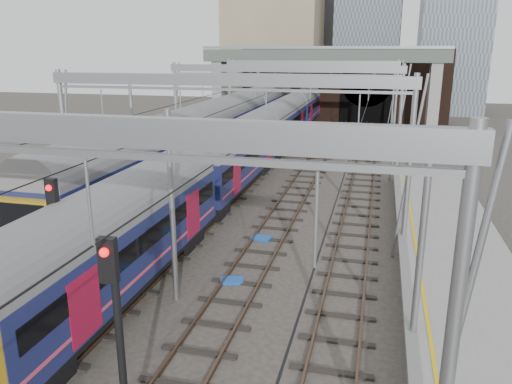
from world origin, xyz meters
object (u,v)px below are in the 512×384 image
(train_second, at_px, (227,125))
(signal_near_left, at_px, (60,239))
(relay_cabinet, at_px, (33,258))
(train_main, at_px, (262,136))
(signal_near_centre, at_px, (117,325))

(train_second, xyz_separation_m, signal_near_left, (3.53, -28.71, 0.65))
(relay_cabinet, bearing_deg, train_main, 84.54)
(train_main, xyz_separation_m, relay_cabinet, (-4.65, -21.41, -1.78))
(train_second, relative_size, signal_near_centre, 9.82)
(train_main, relative_size, signal_near_left, 11.57)
(signal_near_left, xyz_separation_m, signal_near_centre, (4.25, -4.15, 0.05))
(train_main, xyz_separation_m, signal_near_left, (-0.47, -25.18, 0.89))
(train_main, relative_size, train_second, 1.16)
(train_second, height_order, signal_near_centre, signal_near_centre)
(train_second, relative_size, relay_cabinet, 43.41)
(signal_near_left, relative_size, signal_near_centre, 0.98)
(train_main, distance_m, signal_near_left, 25.20)
(train_main, distance_m, relay_cabinet, 21.98)
(signal_near_left, bearing_deg, train_second, 105.30)
(train_main, bearing_deg, train_second, 138.51)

